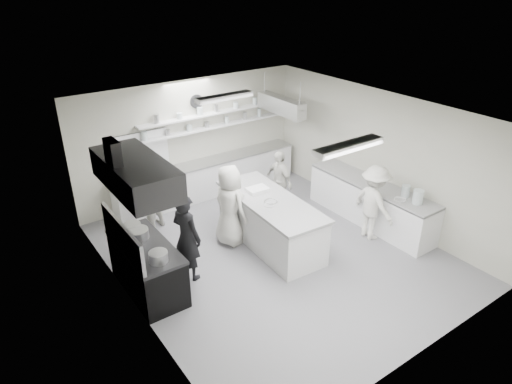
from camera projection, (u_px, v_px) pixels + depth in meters
floor at (274, 254)px, 9.61m from camera, size 6.00×7.00×0.02m
ceiling at (277, 114)px, 8.27m from camera, size 6.00×7.00×0.02m
wall_back at (191, 139)px, 11.50m from camera, size 6.00×0.04×3.00m
wall_front at (428, 279)px, 6.38m from camera, size 6.00×0.04×3.00m
wall_left at (128, 236)px, 7.39m from camera, size 0.04×7.00×3.00m
wall_right at (379, 156)px, 10.49m from camera, size 0.04×7.00×3.00m
stove at (148, 269)px, 8.36m from camera, size 0.80×1.80×0.90m
exhaust_hood at (136, 174)px, 7.51m from camera, size 0.85×2.00×0.50m
back_counter at (209, 178)px, 11.90m from camera, size 5.00×0.60×0.92m
shelf_lower at (217, 126)px, 11.66m from camera, size 4.20×0.26×0.04m
shelf_upper at (216, 113)px, 11.51m from camera, size 4.20×0.26×0.04m
pass_through_window at (142, 152)px, 10.84m from camera, size 1.30×0.04×1.00m
wall_clock at (196, 101)px, 11.16m from camera, size 0.32×0.05×0.32m
right_counter at (370, 203)px, 10.62m from camera, size 0.74×3.30×0.94m
pot_rack at (281, 105)px, 11.38m from camera, size 0.30×1.60×0.40m
light_fixture_front at (349, 146)px, 6.99m from camera, size 1.30×0.25×0.10m
light_fixture_rear at (224, 97)px, 9.62m from camera, size 1.30×0.25×0.10m
prep_island at (270, 222)px, 9.76m from camera, size 1.16×2.77×1.00m
stove_pot at (138, 235)px, 8.33m from camera, size 0.40×0.40×0.22m
cook_stove at (187, 237)px, 8.53m from camera, size 0.60×0.74×1.75m
cook_back at (146, 196)px, 10.09m from camera, size 1.05×0.99×1.71m
cook_island_left at (230, 206)px, 9.61m from camera, size 0.70×0.95×1.79m
cook_island_right at (279, 181)px, 11.03m from camera, size 0.37×0.90×1.53m
cook_right at (374, 203)px, 9.83m from camera, size 0.73×1.15×1.70m
bowl_island_a at (271, 202)px, 9.44m from camera, size 0.32×0.32×0.06m
bowl_island_b at (269, 206)px, 9.29m from camera, size 0.27×0.27×0.07m
bowl_right at (400, 200)px, 9.67m from camera, size 0.32×0.32×0.06m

